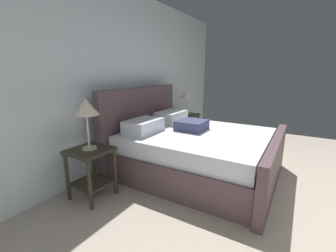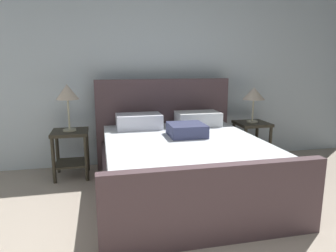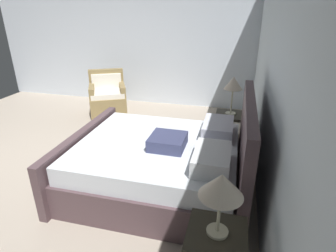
{
  "view_description": "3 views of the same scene",
  "coord_description": "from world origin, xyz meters",
  "px_view_note": "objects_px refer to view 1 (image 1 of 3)",
  "views": [
    {
      "loc": [
        -2.8,
        0.59,
        1.47
      ],
      "look_at": [
        -0.2,
        2.15,
        0.73
      ],
      "focal_mm": 24.12,
      "sensor_mm": 36.0,
      "label": 1
    },
    {
      "loc": [
        -0.79,
        -1.3,
        1.44
      ],
      "look_at": [
        -0.04,
        2.05,
        0.72
      ],
      "focal_mm": 32.75,
      "sensor_mm": 36.0,
      "label": 2
    },
    {
      "loc": [
        2.9,
        2.65,
        2.1
      ],
      "look_at": [
        -0.24,
        1.86,
        0.71
      ],
      "focal_mm": 29.43,
      "sensor_mm": 36.0,
      "label": 3
    }
  ],
  "objects_px": {
    "bed": "(194,149)",
    "table_lamp_left": "(86,109)",
    "nightstand_left": "(91,165)",
    "nightstand_right": "(186,123)",
    "table_lamp_right": "(187,95)"
  },
  "relations": [
    {
      "from": "nightstand_left",
      "to": "table_lamp_left",
      "type": "bearing_deg",
      "value": 116.57
    },
    {
      "from": "nightstand_right",
      "to": "nightstand_left",
      "type": "distance_m",
      "value": 2.49
    },
    {
      "from": "nightstand_right",
      "to": "nightstand_left",
      "type": "height_order",
      "value": "same"
    },
    {
      "from": "bed",
      "to": "table_lamp_right",
      "type": "xyz_separation_m",
      "value": [
        1.25,
        0.75,
        0.65
      ]
    },
    {
      "from": "table_lamp_right",
      "to": "table_lamp_left",
      "type": "height_order",
      "value": "table_lamp_left"
    },
    {
      "from": "table_lamp_left",
      "to": "bed",
      "type": "bearing_deg",
      "value": -30.62
    },
    {
      "from": "bed",
      "to": "table_lamp_left",
      "type": "xyz_separation_m",
      "value": [
        -1.25,
        0.74,
        0.72
      ]
    },
    {
      "from": "table_lamp_right",
      "to": "nightstand_left",
      "type": "xyz_separation_m",
      "value": [
        -2.49,
        -0.01,
        -0.59
      ]
    },
    {
      "from": "nightstand_right",
      "to": "table_lamp_right",
      "type": "relative_size",
      "value": 1.21
    },
    {
      "from": "bed",
      "to": "nightstand_right",
      "type": "bearing_deg",
      "value": 30.99
    },
    {
      "from": "nightstand_right",
      "to": "table_lamp_left",
      "type": "height_order",
      "value": "table_lamp_left"
    },
    {
      "from": "nightstand_right",
      "to": "nightstand_left",
      "type": "xyz_separation_m",
      "value": [
        -2.49,
        -0.01,
        0.0
      ]
    },
    {
      "from": "bed",
      "to": "table_lamp_left",
      "type": "distance_m",
      "value": 1.62
    },
    {
      "from": "nightstand_right",
      "to": "table_lamp_left",
      "type": "xyz_separation_m",
      "value": [
        -2.49,
        -0.01,
        0.66
      ]
    },
    {
      "from": "nightstand_left",
      "to": "table_lamp_left",
      "type": "distance_m",
      "value": 0.66
    }
  ]
}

